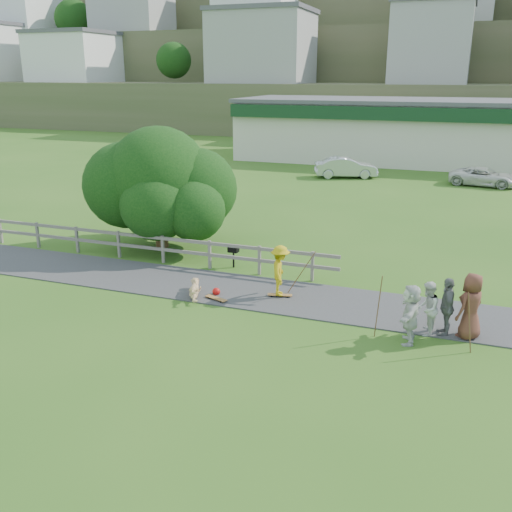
% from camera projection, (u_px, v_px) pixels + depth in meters
% --- Properties ---
extents(ground, '(260.00, 260.00, 0.00)m').
position_uv_depth(ground, '(224.00, 307.00, 18.08)').
color(ground, '#30601B').
rests_on(ground, ground).
extents(path, '(34.00, 3.00, 0.04)m').
position_uv_depth(path, '(241.00, 291.00, 19.42)').
color(path, '#353537').
rests_on(path, ground).
extents(fence, '(15.05, 0.10, 1.10)m').
position_uv_depth(fence, '(149.00, 244.00, 22.33)').
color(fence, '#615D55').
rests_on(fence, ground).
extents(strip_mall, '(32.50, 10.75, 5.10)m').
position_uv_depth(strip_mall, '(434.00, 131.00, 47.23)').
color(strip_mall, beige).
rests_on(strip_mall, ground).
extents(hillside, '(220.00, 67.00, 47.50)m').
position_uv_depth(hillside, '(438.00, 28.00, 95.35)').
color(hillside, '#475431').
rests_on(hillside, ground).
extents(skater_rider, '(0.90, 1.22, 1.68)m').
position_uv_depth(skater_rider, '(280.00, 273.00, 18.62)').
color(skater_rider, gold).
rests_on(skater_rider, ground).
extents(skater_fallen, '(1.59, 0.96, 0.57)m').
position_uv_depth(skater_fallen, '(195.00, 289.00, 18.85)').
color(skater_fallen, tan).
rests_on(skater_fallen, ground).
extents(spectator_a, '(0.64, 0.80, 1.57)m').
position_uv_depth(spectator_a, '(427.00, 309.00, 15.97)').
color(spectator_a, silver).
rests_on(spectator_a, ground).
extents(spectator_b, '(0.56, 1.05, 1.71)m').
position_uv_depth(spectator_b, '(447.00, 307.00, 15.93)').
color(spectator_b, slate).
rests_on(spectator_b, ground).
extents(spectator_c, '(1.03, 1.11, 1.90)m').
position_uv_depth(spectator_c, '(471.00, 306.00, 15.70)').
color(spectator_c, brown).
rests_on(spectator_c, ground).
extents(spectator_d, '(0.58, 1.59, 1.69)m').
position_uv_depth(spectator_d, '(410.00, 314.00, 15.47)').
color(spectator_d, silver).
rests_on(spectator_d, ground).
extents(car_silver, '(4.65, 2.92, 1.45)m').
position_uv_depth(car_silver, '(346.00, 167.00, 40.56)').
color(car_silver, '#BBBCC3').
rests_on(car_silver, ground).
extents(car_white, '(4.61, 2.64, 1.21)m').
position_uv_depth(car_white, '(484.00, 177.00, 37.57)').
color(car_white, silver).
rests_on(car_white, ground).
extents(tree, '(6.86, 6.86, 4.08)m').
position_uv_depth(tree, '(160.00, 200.00, 23.79)').
color(tree, black).
rests_on(tree, ground).
extents(bbq, '(0.39, 0.30, 0.81)m').
position_uv_depth(bbq, '(234.00, 257.00, 21.70)').
color(bbq, black).
rests_on(bbq, ground).
extents(longboard_rider, '(0.83, 0.37, 0.09)m').
position_uv_depth(longboard_rider, '(280.00, 296.00, 18.86)').
color(longboard_rider, brown).
rests_on(longboard_rider, ground).
extents(longboard_fallen, '(0.85, 0.46, 0.09)m').
position_uv_depth(longboard_fallen, '(216.00, 300.00, 18.58)').
color(longboard_fallen, brown).
rests_on(longboard_fallen, ground).
extents(helmet, '(0.26, 0.26, 0.26)m').
position_uv_depth(helmet, '(216.00, 292.00, 19.02)').
color(helmet, red).
rests_on(helmet, ground).
extents(pole_rider, '(0.03, 0.03, 1.85)m').
position_uv_depth(pole_rider, '(301.00, 269.00, 18.75)').
color(pole_rider, brown).
rests_on(pole_rider, ground).
extents(pole_spec_left, '(0.03, 0.03, 1.83)m').
position_uv_depth(pole_spec_left, '(378.00, 307.00, 15.76)').
color(pole_spec_left, brown).
rests_on(pole_spec_left, ground).
extents(pole_spec_right, '(0.03, 0.03, 1.70)m').
position_uv_depth(pole_spec_right, '(469.00, 323.00, 14.92)').
color(pole_spec_right, brown).
rests_on(pole_spec_right, ground).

